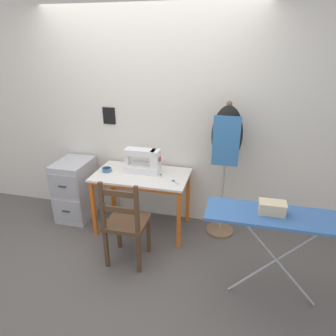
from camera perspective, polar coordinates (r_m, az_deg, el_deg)
ground_plane at (r=3.55m, az=-6.31°, el=-13.84°), size 14.00×14.00×0.00m
wall_back at (r=3.60m, az=-3.48°, el=9.36°), size 10.00×0.06×2.55m
sewing_table at (r=3.46m, az=-5.12°, el=-2.55°), size 1.08×0.62×0.72m
sewing_machine at (r=3.43m, az=-4.53°, el=1.21°), size 0.41×0.19×0.30m
fabric_bowl at (r=3.55m, az=-11.58°, el=-0.29°), size 0.11×0.11×0.04m
scissors at (r=3.23m, az=1.24°, el=-2.62°), size 0.11×0.11×0.01m
thread_spool_near_machine at (r=3.34m, az=-1.37°, el=-1.47°), size 0.03×0.03×0.03m
wooden_chair at (r=3.04m, az=-8.04°, el=-10.44°), size 0.40×0.38×0.95m
filing_cabinet at (r=4.00m, az=-17.17°, el=-3.92°), size 0.39×0.53×0.76m
dress_form at (r=3.25m, az=11.06°, el=4.81°), size 0.33×0.32×1.57m
ironing_board at (r=2.58m, az=21.08°, el=-9.29°), size 1.22×0.37×0.85m
storage_box at (r=2.53m, az=19.22°, el=-7.16°), size 0.21×0.13×0.10m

